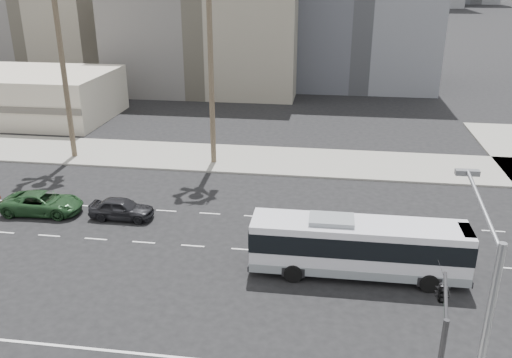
% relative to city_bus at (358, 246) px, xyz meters
% --- Properties ---
extents(ground, '(700.00, 700.00, 0.00)m').
position_rel_city_bus_xyz_m(ground, '(-6.39, 1.73, -1.69)').
color(ground, black).
rests_on(ground, ground).
extents(sidewalk_north, '(120.00, 7.00, 0.15)m').
position_rel_city_bus_xyz_m(sidewalk_north, '(-6.39, 17.23, -1.62)').
color(sidewalk_north, gray).
rests_on(sidewalk_north, ground).
extents(commercial_low, '(22.00, 12.16, 5.00)m').
position_rel_city_bus_xyz_m(commercial_low, '(-36.39, 27.73, 0.81)').
color(commercial_low, beige).
rests_on(commercial_low, ground).
extents(midrise_beige_west, '(24.00, 18.00, 18.00)m').
position_rel_city_bus_xyz_m(midrise_beige_west, '(-18.39, 46.73, 7.31)').
color(midrise_beige_west, slate).
rests_on(midrise_beige_west, ground).
extents(midrise_beige_far, '(18.00, 16.00, 15.00)m').
position_rel_city_bus_xyz_m(midrise_beige_far, '(-44.39, 51.73, 5.81)').
color(midrise_beige_far, slate).
rests_on(midrise_beige_far, ground).
extents(city_bus, '(11.23, 2.75, 3.22)m').
position_rel_city_bus_xyz_m(city_bus, '(0.00, 0.00, 0.00)').
color(city_bus, silver).
rests_on(city_bus, ground).
extents(car_a, '(1.69, 4.16, 1.41)m').
position_rel_city_bus_xyz_m(car_a, '(-14.88, 4.73, -0.99)').
color(car_a, black).
rests_on(car_a, ground).
extents(car_b, '(2.65, 5.33, 1.45)m').
position_rel_city_bus_xyz_m(car_b, '(-20.38, 4.78, -0.97)').
color(car_b, '#214725').
rests_on(car_b, ground).
extents(streetlight_corner, '(0.73, 4.27, 9.12)m').
position_rel_city_bus_xyz_m(streetlight_corner, '(2.72, -11.81, 3.44)').
color(streetlight_corner, slate).
rests_on(streetlight_corner, ground).
extents(traffic_signal, '(2.56, 3.44, 5.50)m').
position_rel_city_bus_xyz_m(traffic_signal, '(2.36, -8.77, 2.89)').
color(traffic_signal, '#262628').
rests_on(traffic_signal, ground).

